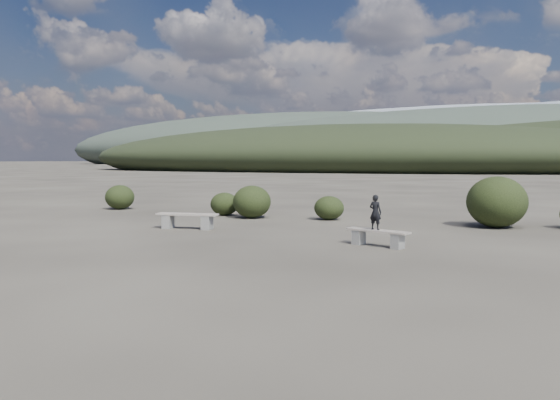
% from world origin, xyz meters
% --- Properties ---
extents(ground, '(1200.00, 1200.00, 0.00)m').
position_xyz_m(ground, '(0.00, 0.00, 0.00)').
color(ground, '#2F2B25').
rests_on(ground, ground).
extents(bench_left, '(1.96, 0.73, 0.48)m').
position_xyz_m(bench_left, '(-2.94, 4.94, 0.29)').
color(bench_left, slate).
rests_on(bench_left, ground).
extents(bench_right, '(1.66, 0.81, 0.41)m').
position_xyz_m(bench_right, '(3.21, 3.93, 0.25)').
color(bench_right, slate).
rests_on(bench_right, ground).
extents(seated_person, '(0.36, 0.28, 0.86)m').
position_xyz_m(seated_person, '(3.14, 3.95, 0.84)').
color(seated_person, black).
rests_on(seated_person, bench_right).
extents(shrub_a, '(1.07, 1.07, 0.88)m').
position_xyz_m(shrub_a, '(-3.92, 9.00, 0.44)').
color(shrub_a, black).
rests_on(shrub_a, ground).
extents(shrub_b, '(1.39, 1.39, 1.19)m').
position_xyz_m(shrub_b, '(-2.54, 8.57, 0.59)').
color(shrub_b, black).
rests_on(shrub_b, ground).
extents(shrub_c, '(1.06, 1.06, 0.84)m').
position_xyz_m(shrub_c, '(0.23, 9.12, 0.42)').
color(shrub_c, black).
rests_on(shrub_c, ground).
extents(shrub_d, '(1.84, 1.84, 1.61)m').
position_xyz_m(shrub_d, '(5.74, 9.13, 0.80)').
color(shrub_d, black).
rests_on(shrub_d, ground).
extents(shrub_f, '(1.23, 1.23, 1.04)m').
position_xyz_m(shrub_f, '(-9.33, 9.49, 0.52)').
color(shrub_f, black).
rests_on(shrub_f, ground).
extents(mountain_ridges, '(500.00, 400.00, 56.00)m').
position_xyz_m(mountain_ridges, '(-7.48, 339.06, 10.84)').
color(mountain_ridges, black).
rests_on(mountain_ridges, ground).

